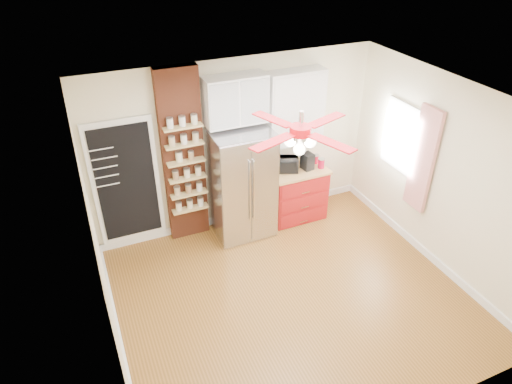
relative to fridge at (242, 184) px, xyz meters
name	(u,v)px	position (x,y,z in m)	size (l,w,h in m)	color
floor	(291,296)	(0.05, -1.63, -0.88)	(4.50, 4.50, 0.00)	brown
ceiling	(302,107)	(0.05, -1.63, 1.83)	(4.50, 4.50, 0.00)	white
wall_back	(236,145)	(0.05, 0.37, 0.48)	(4.50, 0.02, 2.70)	beige
wall_front	(404,337)	(0.05, -3.63, 0.48)	(4.50, 0.02, 2.70)	beige
wall_left	(101,263)	(-2.20, -1.63, 0.48)	(0.02, 4.00, 2.70)	beige
wall_right	(443,176)	(2.30, -1.63, 0.48)	(0.02, 4.00, 2.70)	beige
chalkboard	(126,183)	(-1.65, 0.33, 0.23)	(0.95, 0.05, 1.95)	white
brick_pillar	(183,158)	(-0.80, 0.29, 0.48)	(0.60, 0.16, 2.70)	brown
fridge	(242,184)	(0.00, 0.00, 0.00)	(0.90, 0.70, 1.75)	#B7B7BC
upper_glass_cabinet	(235,100)	(0.00, 0.20, 1.27)	(0.90, 0.35, 0.70)	white
red_cabinet	(296,193)	(0.97, 0.05, -0.42)	(0.94, 0.64, 0.90)	maroon
upper_shelf_unit	(295,108)	(0.97, 0.22, 1.00)	(0.90, 0.30, 1.15)	white
window	(402,137)	(2.28, -0.73, 0.68)	(0.04, 0.75, 1.05)	white
curtain	(423,160)	(2.23, -1.28, 0.57)	(0.06, 0.40, 1.55)	red
ceiling_fan	(300,131)	(0.05, -1.63, 1.55)	(1.40, 1.40, 0.44)	silver
toaster_oven	(286,164)	(0.78, 0.08, 0.13)	(0.39, 0.26, 0.22)	black
coffee_maker	(307,161)	(1.12, -0.01, 0.16)	(0.16, 0.19, 0.27)	black
canister_left	(321,164)	(1.34, -0.07, 0.10)	(0.10, 0.10, 0.15)	#AC092A
canister_right	(316,159)	(1.34, 0.11, 0.09)	(0.10, 0.10, 0.13)	red
pantry_jar_oats	(179,157)	(-0.89, 0.17, 0.57)	(0.10, 0.10, 0.14)	beige
pantry_jar_beans	(191,156)	(-0.72, 0.15, 0.56)	(0.08, 0.08, 0.13)	olive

